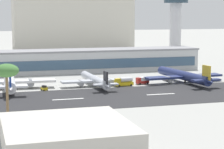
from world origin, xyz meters
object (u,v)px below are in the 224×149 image
Objects in this scene: palm_tree_0 at (6,72)px; airliner_navy_tail_gate_0 at (9,81)px; foreground_hangar at (67,137)px; airliner_black_tail_gate_1 at (96,80)px; airliner_gold_tail_gate_2 at (185,76)px; service_box_truck_0 at (142,80)px; service_baggage_tug_2 at (44,88)px; service_fuel_truck_1 at (124,82)px; control_tower at (176,17)px; distant_hotel_block at (73,23)px; terminal_building at (75,61)px.

airliner_navy_tail_gate_0 is at bearing 85.86° from palm_tree_0.
foreground_hangar is at bearing -69.95° from palm_tree_0.
airliner_black_tail_gate_1 is 42.99m from airliner_gold_tail_gate_2.
palm_tree_0 is (-64.41, -59.94, 13.69)m from service_box_truck_0.
airliner_navy_tail_gate_0 reaches higher than service_box_truck_0.
airliner_black_tail_gate_1 is 2.33× the size of palm_tree_0.
airliner_black_tail_gate_1 reaches higher than service_baggage_tug_2.
airliner_black_tail_gate_1 is at bearing -21.97° from service_fuel_truck_1.
control_tower reaches higher than foreground_hangar.
control_tower reaches higher than palm_tree_0.
distant_hotel_block reaches higher than service_box_truck_0.
airliner_navy_tail_gate_0 is 59.95m from service_box_truck_0.
control_tower is 1.52× the size of foreground_hangar.
palm_tree_0 is at bearing -105.63° from distant_hotel_block.
service_fuel_truck_1 is (-64.70, -88.56, -28.09)m from control_tower.
service_box_truck_0 is 0.36× the size of palm_tree_0.
airliner_black_tail_gate_1 is at bearing 75.43° from service_baggage_tug_2.
airliner_gold_tail_gate_2 is (40.99, -54.96, -3.00)m from terminal_building.
airliner_gold_tail_gate_2 is at bearing -93.53° from airliner_black_tail_gate_1.
control_tower reaches higher than airliner_gold_tail_gate_2.
terminal_building is 1.37× the size of distant_hotel_block.
foreground_hangar is at bearing 54.68° from service_fuel_truck_1.
distant_hotel_block is 204.10m from airliner_gold_tail_gate_2.
service_box_truck_0 is at bearing 42.94° from palm_tree_0.
service_fuel_truck_1 is at bearing 64.25° from foreground_hangar.
service_baggage_tug_2 is (-25.53, -57.76, -5.19)m from terminal_building.
airliner_black_tail_gate_1 is at bearing 54.77° from palm_tree_0.
airliner_gold_tail_gate_2 is at bearing 161.60° from service_box_truck_0.
service_box_truck_0 is 89.05m from palm_tree_0.
distant_hotel_block reaches higher than control_tower.
airliner_navy_tail_gate_0 is 37.57m from airliner_black_tail_gate_1.
service_baggage_tug_2 is 0.20× the size of palm_tree_0.
service_baggage_tug_2 is at bearing 87.10° from airliner_gold_tail_gate_2.
airliner_black_tail_gate_1 is (-1.97, -53.54, -3.47)m from terminal_building.
service_baggage_tug_2 is at bearing -7.21° from service_fuel_truck_1.
palm_tree_0 is (-41.95, -59.42, 12.71)m from airliner_black_tail_gate_1.
control_tower reaches higher than terminal_building.
terminal_building is 63.36m from service_baggage_tug_2.
airliner_gold_tail_gate_2 is 20.64m from service_box_truck_0.
terminal_building is at bearing 131.44° from service_baggage_tug_2.
service_baggage_tug_2 is at bearing -138.19° from control_tower.
control_tower is 12.98× the size of service_baggage_tug_2.
airliner_navy_tail_gate_0 is at bearing -144.34° from control_tower.
airliner_black_tail_gate_1 is at bearing 71.64° from foreground_hangar.
distant_hotel_block is at bearing -1.93° from airliner_gold_tail_gate_2.
airliner_black_tail_gate_1 is at bearing -11.66° from service_box_truck_0.
foreground_hangar is (11.65, -31.91, -11.96)m from palm_tree_0.
control_tower reaches higher than service_fuel_truck_1.
service_box_truck_0 is at bearing -90.31° from airliner_black_tail_gate_1.
distant_hotel_block is 3.40× the size of foreground_hangar.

